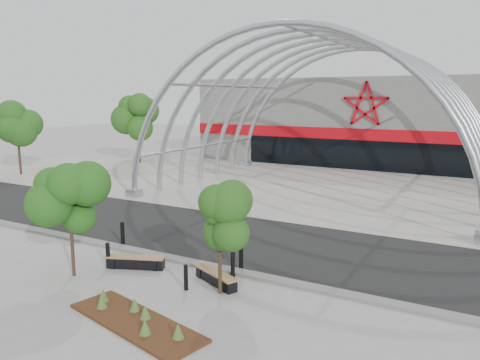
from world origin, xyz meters
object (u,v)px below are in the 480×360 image
(street_tree_1, at_px, (220,217))
(bollard_2, at_px, (186,277))
(street_tree_0, at_px, (69,200))
(bench_0, at_px, (136,262))
(bench_1, at_px, (216,278))

(street_tree_1, bearing_deg, bollard_2, -163.93)
(street_tree_0, distance_m, bench_0, 3.36)
(bollard_2, bearing_deg, bench_0, 165.75)
(bench_0, distance_m, bollard_2, 2.93)
(street_tree_0, xyz_separation_m, bench_0, (1.43, 1.66, -2.55))
(street_tree_0, distance_m, bench_1, 5.81)
(street_tree_1, distance_m, bench_1, 2.51)
(bench_1, height_order, bollard_2, bollard_2)
(bench_1, bearing_deg, street_tree_0, -159.11)
(bollard_2, bearing_deg, street_tree_0, -167.58)
(street_tree_0, bearing_deg, bollard_2, 12.42)
(street_tree_1, relative_size, bench_0, 1.62)
(street_tree_0, height_order, bollard_2, street_tree_0)
(bench_1, bearing_deg, bench_0, -176.69)
(street_tree_0, bearing_deg, street_tree_1, 13.19)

